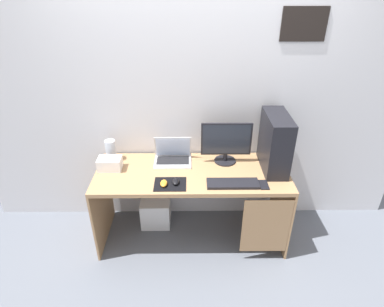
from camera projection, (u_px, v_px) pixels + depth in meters
The scene contains 14 objects.
ground_plane at pixel (192, 234), 3.14m from camera, with size 8.00×8.00×0.00m, color slate.
wall_back at pixel (192, 93), 2.81m from camera, with size 4.00×0.05×2.60m.
desk at pixel (194, 185), 2.84m from camera, with size 1.67×0.65×0.73m.
pc_tower at pixel (275, 143), 2.72m from camera, with size 0.19×0.45×0.49m, color black.
monitor at pixel (226, 143), 2.83m from camera, with size 0.44×0.20×0.38m.
laptop at pixel (173, 156), 2.92m from camera, with size 0.33×0.23×0.22m.
speaker at pixel (111, 150), 2.91m from camera, with size 0.09×0.09×0.19m, color #B7BCC6.
projector at pixel (110, 164), 2.79m from camera, with size 0.20×0.14×0.11m, color white.
keyboard at pixel (233, 184), 2.61m from camera, with size 0.42×0.14×0.02m, color black.
mousepad at pixel (170, 184), 2.61m from camera, with size 0.26×0.20×0.01m, color black.
mouse_left at pixel (176, 181), 2.61m from camera, with size 0.06×0.10×0.03m, color black.
mouse_right at pixel (164, 183), 2.59m from camera, with size 0.06×0.10×0.03m, color orange.
cell_phone at pixel (264, 185), 2.60m from camera, with size 0.07×0.13×0.01m, color black.
subwoofer at pixel (156, 211), 3.23m from camera, with size 0.28×0.28×0.28m, color white.
Camera 1 is at (-0.02, -2.34, 2.24)m, focal length 30.15 mm.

